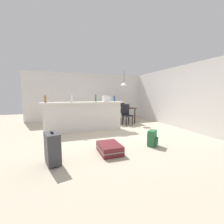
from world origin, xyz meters
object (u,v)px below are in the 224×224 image
Objects in this scene: bottle_blue at (114,99)px; dining_chair_far_side at (120,111)px; pendant_lamp at (124,84)px; dining_table at (123,110)px; bottle_green at (96,98)px; backpack_green at (152,138)px; grocery_bag at (106,99)px; dining_chair_near_partition at (127,113)px; suitcase_flat_maroon at (109,148)px; bottle_amber at (45,99)px; bottle_white at (71,99)px; suitcase_upright_charcoal at (52,148)px.

bottle_blue is 1.95m from dining_chair_far_side.
bottle_blue is at bearing -128.98° from pendant_lamp.
bottle_blue reaches higher than dining_table.
bottle_green is 2.64m from backpack_green.
grocery_bag is 0.28× the size of dining_chair_near_partition.
grocery_bag is (-0.36, -0.10, 0.00)m from bottle_blue.
bottle_green is at bearing 85.22° from suitcase_flat_maroon.
pendant_lamp is (1.24, 1.19, 0.66)m from grocery_bag.
dining_chair_far_side is 1.25× the size of pendant_lamp.
grocery_bag is 0.62× the size of backpack_green.
bottle_white is at bearing 1.61° from bottle_amber.
grocery_bag is at bearing 106.73° from backpack_green.
bottle_blue is 0.83× the size of grocery_bag.
bottle_amber is 3.66m from pendant_lamp.
bottle_white is at bearing -145.52° from dining_chair_far_side.
bottle_white reaches higher than bottle_amber.
suitcase_upright_charcoal is (-1.83, -2.42, -0.88)m from grocery_bag.
pendant_lamp is at bearing 35.54° from dining_table.
bottle_blue is at bearing 67.73° from suitcase_flat_maroon.
suitcase_flat_maroon is at bearing -118.21° from pendant_lamp.
suitcase_upright_charcoal is at bearing -134.23° from dining_chair_near_partition.
dining_chair_near_partition is (0.77, 0.52, -0.69)m from bottle_blue.
suitcase_upright_charcoal is at bearing -131.00° from bottle_blue.
suitcase_upright_charcoal is at bearing -173.73° from backpack_green.
dining_chair_far_side is at bearing 53.46° from grocery_bag.
backpack_green is (-0.59, -3.33, -1.67)m from pendant_lamp.
bottle_amber reaches higher than bottle_blue.
suitcase_flat_maroon is 1.27m from suitcase_upright_charcoal.
suitcase_upright_charcoal is at bearing -102.81° from bottle_white.
bottle_white is 2.54m from suitcase_flat_maroon.
pendant_lamp is (3.37, 1.27, 0.65)m from bottle_amber.
bottle_white is 2.77m from dining_table.
grocery_bag is 1.47m from dining_chair_near_partition.
pendant_lamp is (2.53, 1.25, 0.64)m from bottle_white.
grocery_bag is at bearing -151.08° from dining_chair_near_partition.
bottle_amber is 0.58× the size of backpack_green.
pendant_lamp reaches higher than dining_chair_near_partition.
dining_chair_far_side is at bearing 81.02° from backpack_green.
bottle_white is 3.17m from dining_chair_far_side.
dining_table reaches higher than suitcase_upright_charcoal.
dining_chair_far_side reaches higher than backpack_green.
suitcase_flat_maroon is (-1.74, -3.35, -0.54)m from dining_table.
bottle_green is (1.73, 0.13, 0.01)m from bottle_amber.
dining_chair_far_side is at bearing 53.11° from suitcase_upright_charcoal.
bottle_white reaches higher than dining_chair_near_partition.
suitcase_flat_maroon is (1.54, -2.14, -1.11)m from bottle_amber.
dining_table is 0.59m from dining_chair_far_side.
dining_table is at bearing 62.56° from suitcase_flat_maroon.
bottle_blue is at bearing -145.91° from dining_chair_near_partition.
dining_chair_far_side is (1.25, 1.69, -0.70)m from grocery_bag.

